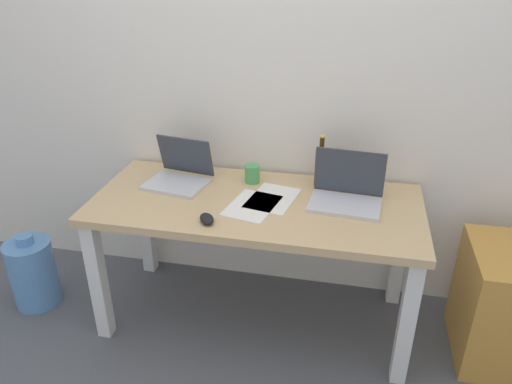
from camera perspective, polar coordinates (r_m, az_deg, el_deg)
ground_plane at (r=2.80m, az=0.00°, el=-14.24°), size 8.00×8.00×0.00m
back_wall at (r=2.57m, az=1.97°, el=14.77°), size 5.20×0.08×2.60m
desk at (r=2.43m, az=0.00°, el=-3.17°), size 1.62×0.71×0.72m
laptop_left at (r=2.58m, az=-9.00°, el=2.07°), size 0.34×0.31×0.23m
laptop_right at (r=2.38m, az=10.57°, el=-0.08°), size 0.36×0.26×0.25m
beer_bottle at (r=2.52m, az=7.58°, el=2.99°), size 0.06×0.06×0.27m
computer_mouse at (r=2.21m, az=-5.79°, el=-3.14°), size 0.10×0.12×0.03m
coffee_mug at (r=2.56m, az=-0.44°, el=2.16°), size 0.08×0.08×0.09m
paper_sheet_center at (r=2.34m, az=-0.44°, el=-1.59°), size 0.27×0.33×0.00m
paper_sheet_near_back at (r=2.41m, az=1.96°, el=-0.73°), size 0.26×0.33×0.00m
water_cooler_jug at (r=3.04m, az=-24.70°, el=-8.58°), size 0.25×0.25×0.44m
filing_cabinet at (r=2.68m, az=27.16°, el=-11.73°), size 0.40×0.48×0.59m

